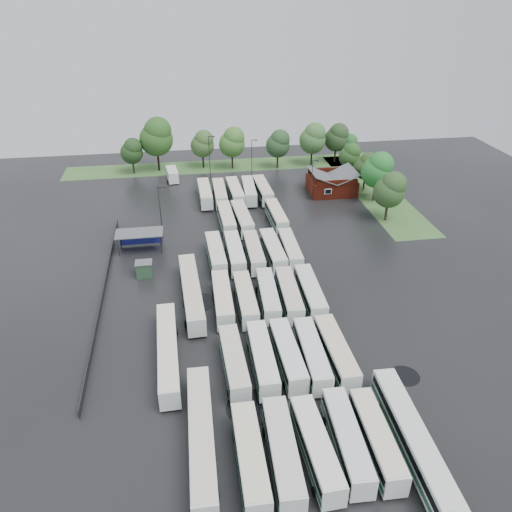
{
  "coord_description": "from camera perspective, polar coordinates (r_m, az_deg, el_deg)",
  "views": [
    {
      "loc": [
        -9.06,
        -58.6,
        42.5
      ],
      "look_at": [
        2.0,
        12.0,
        2.5
      ],
      "focal_mm": 35.0,
      "sensor_mm": 36.0,
      "label": 1
    }
  ],
  "objects": [
    {
      "name": "bus_r3c1",
      "position": [
        84.26,
        -2.44,
        0.33
      ],
      "size": [
        2.54,
        11.83,
        3.29
      ],
      "rotation": [
        0.0,
        0.0,
        0.0
      ],
      "color": "silver",
      "rests_on": "ground"
    },
    {
      "name": "bus_r3c2",
      "position": [
        84.49,
        -0.25,
        0.42
      ],
      "size": [
        2.63,
        11.66,
        3.24
      ],
      "rotation": [
        0.0,
        0.0,
        -0.01
      ],
      "color": "silver",
      "rests_on": "ground"
    },
    {
      "name": "lamp_post_back_w",
      "position": [
        120.75,
        -5.29,
        11.52
      ],
      "size": [
        1.59,
        0.31,
        10.33
      ],
      "color": "#2D2D30",
      "rests_on": "ground"
    },
    {
      "name": "bus_r3c4",
      "position": [
        85.62,
        3.9,
        0.75
      ],
      "size": [
        2.72,
        11.56,
        3.2
      ],
      "rotation": [
        0.0,
        0.0,
        -0.02
      ],
      "color": "silver",
      "rests_on": "ground"
    },
    {
      "name": "tree_north_5",
      "position": [
        129.91,
        6.56,
        13.24
      ],
      "size": [
        6.67,
        6.67,
        11.05
      ],
      "color": "black",
      "rests_on": "ground"
    },
    {
      "name": "grass_strip_east",
      "position": [
        118.08,
        13.25,
        7.35
      ],
      "size": [
        10.0,
        50.0,
        0.01
      ],
      "primitive_type": "cube",
      "color": "#3C652D",
      "rests_on": "ground"
    },
    {
      "name": "bus_r3c0",
      "position": [
        84.16,
        -4.61,
        0.23
      ],
      "size": [
        2.86,
        11.97,
        3.31
      ],
      "rotation": [
        0.0,
        0.0,
        0.03
      ],
      "color": "silver",
      "rests_on": "ground"
    },
    {
      "name": "tree_north_6",
      "position": [
        133.35,
        9.26,
        13.25
      ],
      "size": [
        6.2,
        6.2,
        10.26
      ],
      "color": "black",
      "rests_on": "ground"
    },
    {
      "name": "artic_bus_west_b",
      "position": [
        74.5,
        -7.4,
        -4.09
      ],
      "size": [
        3.31,
        18.29,
        3.38
      ],
      "rotation": [
        0.0,
        0.0,
        0.04
      ],
      "color": "silver",
      "rests_on": "ground"
    },
    {
      "name": "tree_east_0",
      "position": [
        100.96,
        15.13,
        7.35
      ],
      "size": [
        6.17,
        6.17,
        10.21
      ],
      "color": "#2E2219",
      "rests_on": "ground"
    },
    {
      "name": "bus_r2c4",
      "position": [
        74.22,
        6.2,
        -4.17
      ],
      "size": [
        2.89,
        12.13,
        3.36
      ],
      "rotation": [
        0.0,
        0.0,
        -0.03
      ],
      "color": "silver",
      "rests_on": "ground"
    },
    {
      "name": "tree_north_1",
      "position": [
        127.12,
        -11.27,
        13.25
      ],
      "size": [
        8.13,
        8.13,
        13.46
      ],
      "color": "black",
      "rests_on": "ground"
    },
    {
      "name": "brick_building",
      "position": [
        114.11,
        8.64,
        8.04
      ],
      "size": [
        10.07,
        8.6,
        5.39
      ],
      "color": "maroon",
      "rests_on": "ground"
    },
    {
      "name": "bus_r1c1",
      "position": [
        62.18,
        0.72,
        -11.63
      ],
      "size": [
        2.68,
        11.92,
        3.31
      ],
      "rotation": [
        0.0,
        0.0,
        -0.01
      ],
      "color": "silver",
      "rests_on": "ground"
    },
    {
      "name": "utility_hut",
      "position": [
        82.56,
        -12.65,
        -1.47
      ],
      "size": [
        2.7,
        2.2,
        2.62
      ],
      "color": "#27462C",
      "rests_on": "ground"
    },
    {
      "name": "bus_r5c1",
      "position": [
        108.52,
        -4.16,
        7.14
      ],
      "size": [
        2.67,
        11.87,
        3.3
      ],
      "rotation": [
        0.0,
        0.0,
        -0.01
      ],
      "color": "silver",
      "rests_on": "ground"
    },
    {
      "name": "artic_bus_east",
      "position": [
        55.77,
        17.49,
        -19.39
      ],
      "size": [
        3.07,
        17.94,
        3.32
      ],
      "rotation": [
        0.0,
        0.0,
        -0.03
      ],
      "color": "silver",
      "rests_on": "ground"
    },
    {
      "name": "tree_north_0",
      "position": [
        127.08,
        -13.98,
        11.59
      ],
      "size": [
        5.43,
        5.43,
        8.99
      ],
      "color": "#34241A",
      "rests_on": "ground"
    },
    {
      "name": "tree_north_4",
      "position": [
        127.34,
        2.59,
        12.73
      ],
      "size": [
        5.98,
        5.98,
        9.91
      ],
      "color": "#342112",
      "rests_on": "ground"
    },
    {
      "name": "bus_r0c0",
      "position": [
        52.13,
        -0.68,
        -22.04
      ],
      "size": [
        2.63,
        11.97,
        3.33
      ],
      "rotation": [
        0.0,
        0.0,
        -0.01
      ],
      "color": "silver",
      "rests_on": "ground"
    },
    {
      "name": "bus_r5c0",
      "position": [
        108.79,
        -5.87,
        7.13
      ],
      "size": [
        2.72,
        12.01,
        3.33
      ],
      "rotation": [
        0.0,
        0.0,
        0.01
      ],
      "color": "silver",
      "rests_on": "ground"
    },
    {
      "name": "lamp_post_ne",
      "position": [
        108.25,
        6.46,
        8.92
      ],
      "size": [
        1.39,
        0.27,
        9.02
      ],
      "color": "#2D2D30",
      "rests_on": "ground"
    },
    {
      "name": "wash_shed",
      "position": [
        90.16,
        -13.17,
        2.42
      ],
      "size": [
        8.2,
        4.2,
        3.58
      ],
      "color": "#2D2D30",
      "rests_on": "ground"
    },
    {
      "name": "bus_r2c2",
      "position": [
        73.32,
        1.37,
        -4.52
      ],
      "size": [
        3.04,
        11.69,
        3.22
      ],
      "rotation": [
        0.0,
        0.0,
        -0.05
      ],
      "color": "silver",
      "rests_on": "ground"
    },
    {
      "name": "tree_east_1",
      "position": [
        109.83,
        13.78,
        9.57
      ],
      "size": [
        6.63,
        6.63,
        10.98
      ],
      "color": "#33241B",
      "rests_on": "ground"
    },
    {
      "name": "west_fence",
      "position": [
        79.78,
        -17.01,
        -3.89
      ],
      "size": [
        0.1,
        50.0,
        1.2
      ],
      "primitive_type": "cube",
      "color": "#2D2D30",
      "rests_on": "ground"
    },
    {
      "name": "tree_east_3",
      "position": [
        123.57,
        10.74,
        11.27
      ],
      "size": [
        5.1,
        5.1,
        8.44
      ],
      "color": "black",
      "rests_on": "ground"
    },
    {
      "name": "grass_strip_north",
      "position": [
        130.98,
        -3.64,
        10.25
      ],
      "size": [
        80.0,
        10.0,
        0.01
      ],
      "primitive_type": "cube",
      "color": "#3C652D",
      "rests_on": "ground"
    },
    {
      "name": "puddle_4",
      "position": [
        65.16,
        16.63,
        -12.99
      ],
      "size": [
        3.7,
        3.7,
        0.01
      ],
      "primitive_type": "cylinder",
      "color": "black",
      "rests_on": "ground"
    },
    {
      "name": "ground",
      "position": [
        72.96,
        -0.09,
        -6.39
      ],
      "size": [
        160.0,
        160.0,
        0.0
      ],
      "primitive_type": "plane",
      "color": "black",
      "rests_on": "ground"
    },
    {
      "name": "bus_r4c1",
      "position": [
        96.59,
        -3.4,
        4.27
      ],
      "size": [
        2.75,
        11.85,
        3.29
      ],
      "rotation": [
        0.0,
        0.0,
        0.02
      ],
      "color": "silver",
      "rests_on": "ground"
    },
    {
      "name": "bus_r1c2",
      "position": [
        62.85,
        3.62,
        -11.2
      ],
      "size": [
        2.7,
        11.76,
        3.26
      ],
      "rotation": [
        0.0,
        0.0,
        0.02
      ],
      "color": "silver",
      "rests_on": "ground"
    },
    {
      "name": "bus_r1c0",
      "position": [
        61.81,
        -2.55,
        -12.01
      ],
      "size": [
        2.76,
        11.66,
        3.23
      ],
      "rotation": [
        0.0,
        0.0,
        0.03
      ],
      "color": "silver",
      "rests_on": "ground"
    },
    {
      "name": "bus_r1c4",
      "position": [
        63.84,
        9.1,
        -10.77
      ],
      "size": [
        2.65,
        12.08,
        3.36
      ],
      "rotation": [
        0.0,
        0.0,
        0.01
      ],
      "color": "silver",
      "rests_on": "ground"
    },
    {
      "name": "tree_north_3",
      "position": [
        126.84,
        -2.69,
        12.9
      ],
      "size": [
        6.47,
        6.47,
        10.72
      ],
      "color": "black",
      "rests_on": "ground"
    },
    {
      "name": "bus_r0c2",
      "position": [
        53.25,
        6.88,
        -20.92
      ],
      "size": [
        2.9,
        11.75,
        3.25
      ],
      "rotation": [
        0.0,
        0.0,
        0.04
      ],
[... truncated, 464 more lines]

